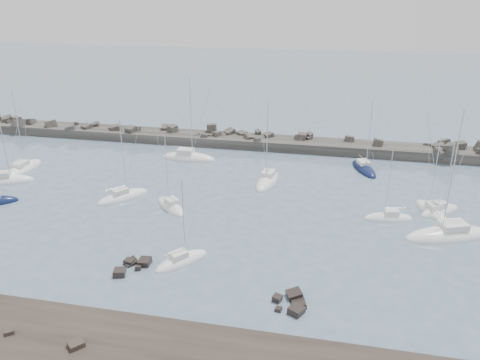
% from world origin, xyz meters
% --- Properties ---
extents(ground, '(400.00, 400.00, 0.00)m').
position_xyz_m(ground, '(0.00, 0.00, 0.00)').
color(ground, slate).
rests_on(ground, ground).
extents(rock_cluster_near, '(3.41, 4.30, 1.32)m').
position_xyz_m(rock_cluster_near, '(-4.38, -8.02, 0.18)').
color(rock_cluster_near, black).
rests_on(rock_cluster_near, ground).
extents(rock_cluster_far, '(3.66, 4.40, 1.46)m').
position_xyz_m(rock_cluster_far, '(14.28, -11.26, 0.12)').
color(rock_cluster_far, black).
rests_on(rock_cluster_far, ground).
extents(breakwater, '(115.00, 7.49, 5.43)m').
position_xyz_m(breakwater, '(-7.51, 38.01, 0.34)').
color(breakwater, '#32302D').
rests_on(breakwater, ground).
extents(sailboat_0, '(8.70, 5.87, 13.47)m').
position_xyz_m(sailboat_0, '(-34.70, 11.11, 0.16)').
color(sailboat_0, white).
rests_on(sailboat_0, ground).
extents(sailboat_1, '(3.21, 9.54, 14.89)m').
position_xyz_m(sailboat_1, '(-35.51, 16.51, 0.14)').
color(sailboat_1, white).
rests_on(sailboat_1, ground).
extents(sailboat_3, '(7.08, 7.96, 12.99)m').
position_xyz_m(sailboat_3, '(-13.49, 9.24, 0.14)').
color(sailboat_3, white).
rests_on(sailboat_3, ground).
extents(sailboat_4, '(10.22, 3.26, 16.11)m').
position_xyz_m(sailboat_4, '(-9.18, 27.97, 0.15)').
color(sailboat_4, white).
rests_on(sailboat_4, ground).
extents(sailboat_5, '(6.78, 6.79, 11.72)m').
position_xyz_m(sailboat_5, '(-5.30, 7.57, 0.14)').
color(sailboat_5, white).
rests_on(sailboat_5, ground).
extents(sailboat_6, '(4.00, 9.38, 14.39)m').
position_xyz_m(sailboat_6, '(6.84, 19.97, 0.15)').
color(sailboat_6, white).
rests_on(sailboat_6, ground).
extents(sailboat_7, '(5.99, 6.75, 11.05)m').
position_xyz_m(sailboat_7, '(0.80, -5.98, 0.13)').
color(sailboat_7, white).
rests_on(sailboat_7, ground).
extents(sailboat_8, '(5.42, 8.83, 13.36)m').
position_xyz_m(sailboat_8, '(22.41, 28.73, 0.14)').
color(sailboat_8, '#0F193E').
rests_on(sailboat_8, ground).
extents(sailboat_9, '(6.95, 3.34, 10.67)m').
position_xyz_m(sailboat_9, '(25.03, 10.22, 0.13)').
color(sailboat_9, white).
rests_on(sailboat_9, ground).
extents(sailboat_10, '(4.85, 7.67, 11.71)m').
position_xyz_m(sailboat_10, '(31.11, 13.68, 0.14)').
color(sailboat_10, white).
rests_on(sailboat_10, ground).
extents(sailboat_11, '(11.93, 7.42, 17.87)m').
position_xyz_m(sailboat_11, '(32.01, 6.69, 0.15)').
color(sailboat_11, white).
rests_on(sailboat_11, ground).
extents(sailboat_12, '(6.69, 5.87, 11.15)m').
position_xyz_m(sailboat_12, '(32.26, 13.83, 0.16)').
color(sailboat_12, white).
rests_on(sailboat_12, ground).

